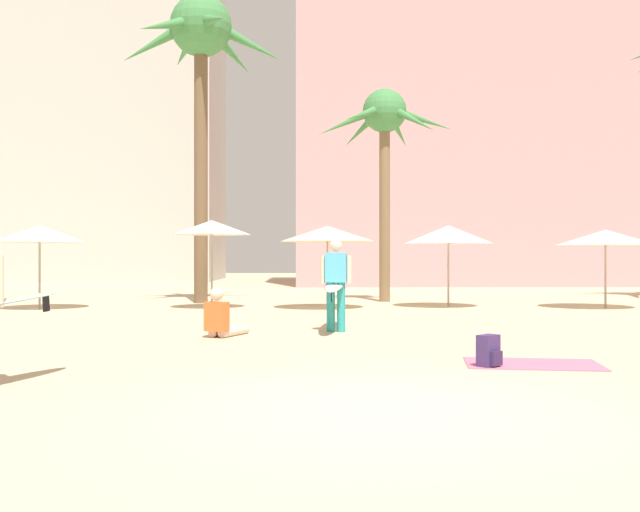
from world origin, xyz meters
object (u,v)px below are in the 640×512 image
(cafe_umbrella_0, at_px, (605,238))
(backpack, at_px, (489,352))
(palm_tree_center, at_px, (384,129))
(person_near_left, at_px, (222,320))
(beach_towel, at_px, (533,364))
(cafe_umbrella_2, at_px, (212,228))
(cafe_umbrella_1, at_px, (327,234))
(person_mid_left, at_px, (336,282))
(cafe_umbrella_6, at_px, (40,234))
(cafe_umbrella_5, at_px, (448,235))
(palm_tree_left, at_px, (201,48))

(cafe_umbrella_0, height_order, backpack, cafe_umbrella_0)
(palm_tree_center, height_order, cafe_umbrella_0, palm_tree_center)
(person_near_left, bearing_deg, palm_tree_center, 3.46)
(palm_tree_center, bearing_deg, beach_towel, -88.05)
(cafe_umbrella_0, distance_m, person_near_left, 12.25)
(cafe_umbrella_2, xyz_separation_m, backpack, (4.98, -10.82, -2.05))
(cafe_umbrella_1, distance_m, person_near_left, 7.52)
(cafe_umbrella_1, bearing_deg, person_mid_left, -90.21)
(cafe_umbrella_0, distance_m, backpack, 12.42)
(cafe_umbrella_0, height_order, cafe_umbrella_6, cafe_umbrella_6)
(cafe_umbrella_5, xyz_separation_m, cafe_umbrella_6, (-11.41, -0.55, -0.01))
(cafe_umbrella_5, bearing_deg, cafe_umbrella_1, -170.21)
(palm_tree_left, xyz_separation_m, cafe_umbrella_6, (-4.03, -2.69, -5.92))
(cafe_umbrella_5, distance_m, person_near_left, 9.59)
(cafe_umbrella_6, relative_size, person_near_left, 2.42)
(cafe_umbrella_1, distance_m, person_mid_left, 6.17)
(cafe_umbrella_0, height_order, beach_towel, cafe_umbrella_0)
(cafe_umbrella_6, xyz_separation_m, person_mid_left, (7.90, -6.12, -1.13))
(person_mid_left, bearing_deg, palm_tree_center, -3.97)
(palm_tree_center, xyz_separation_m, cafe_umbrella_1, (-1.94, -3.30, -3.51))
(cafe_umbrella_5, distance_m, beach_towel, 11.27)
(backpack, bearing_deg, cafe_umbrella_1, 146.45)
(palm_tree_left, bearing_deg, cafe_umbrella_2, -75.19)
(palm_tree_center, distance_m, beach_towel, 14.82)
(cafe_umbrella_2, height_order, person_near_left, cafe_umbrella_2)
(palm_tree_center, distance_m, cafe_umbrella_1, 5.20)
(person_near_left, height_order, person_mid_left, person_mid_left)
(palm_tree_center, bearing_deg, cafe_umbrella_6, -161.77)
(cafe_umbrella_5, relative_size, backpack, 6.01)
(backpack, bearing_deg, person_mid_left, 158.30)
(palm_tree_left, xyz_separation_m, beach_towel, (6.31, -13.16, -7.99))
(cafe_umbrella_6, xyz_separation_m, person_near_left, (5.83, -7.05, -1.77))
(cafe_umbrella_1, bearing_deg, cafe_umbrella_2, 177.18)
(cafe_umbrella_0, xyz_separation_m, cafe_umbrella_2, (-10.99, 0.10, 0.28))
(person_near_left, relative_size, person_mid_left, 0.35)
(cafe_umbrella_1, distance_m, cafe_umbrella_5, 3.53)
(beach_towel, relative_size, person_near_left, 1.67)
(palm_tree_left, distance_m, cafe_umbrella_5, 9.69)
(cafe_umbrella_2, bearing_deg, cafe_umbrella_0, -0.53)
(backpack, height_order, person_mid_left, person_mid_left)
(cafe_umbrella_2, bearing_deg, cafe_umbrella_5, 3.78)
(cafe_umbrella_1, xyz_separation_m, beach_towel, (2.41, -10.42, -2.07))
(cafe_umbrella_0, bearing_deg, cafe_umbrella_5, 172.80)
(palm_tree_left, height_order, backpack, palm_tree_left)
(cafe_umbrella_1, relative_size, person_near_left, 2.51)
(palm_tree_center, relative_size, cafe_umbrella_6, 2.72)
(cafe_umbrella_2, distance_m, cafe_umbrella_5, 6.71)
(palm_tree_left, distance_m, person_near_left, 12.54)
(cafe_umbrella_2, xyz_separation_m, beach_towel, (5.62, -10.58, -2.25))
(palm_tree_left, relative_size, cafe_umbrella_1, 3.68)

